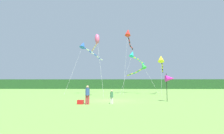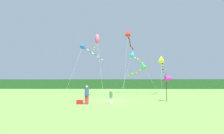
{
  "view_description": "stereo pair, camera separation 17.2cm",
  "coord_description": "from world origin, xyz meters",
  "px_view_note": "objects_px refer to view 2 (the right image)",
  "views": [
    {
      "loc": [
        0.44,
        -18.71,
        1.8
      ],
      "look_at": [
        0.0,
        6.0,
        4.26
      ],
      "focal_mm": 27.39,
      "sensor_mm": 36.0,
      "label": 1
    },
    {
      "loc": [
        0.61,
        -18.71,
        1.8
      ],
      "look_at": [
        0.0,
        6.0,
        4.26
      ],
      "focal_mm": 27.39,
      "sensor_mm": 36.0,
      "label": 2
    }
  ],
  "objects_px": {
    "cooler_box": "(80,102)",
    "person_child": "(111,96)",
    "kite_cyan": "(133,55)",
    "banner_flag_pole": "(169,79)",
    "kite_red": "(128,34)",
    "kite_green": "(142,67)",
    "kite_yellow": "(161,60)",
    "person_adult": "(87,94)",
    "kite_rainbow": "(97,40)",
    "kite_blue": "(86,47)"
  },
  "relations": [
    {
      "from": "person_child",
      "to": "cooler_box",
      "type": "height_order",
      "value": "person_child"
    },
    {
      "from": "cooler_box",
      "to": "banner_flag_pole",
      "type": "bearing_deg",
      "value": 15.44
    },
    {
      "from": "kite_green",
      "to": "kite_blue",
      "type": "xyz_separation_m",
      "value": [
        -10.52,
        -0.38,
        3.73
      ]
    },
    {
      "from": "cooler_box",
      "to": "kite_rainbow",
      "type": "relative_size",
      "value": 0.06
    },
    {
      "from": "kite_red",
      "to": "kite_green",
      "type": "bearing_deg",
      "value": 19.83
    },
    {
      "from": "kite_rainbow",
      "to": "banner_flag_pole",
      "type": "bearing_deg",
      "value": -39.38
    },
    {
      "from": "person_adult",
      "to": "banner_flag_pole",
      "type": "bearing_deg",
      "value": 17.78
    },
    {
      "from": "person_adult",
      "to": "kite_rainbow",
      "type": "xyz_separation_m",
      "value": [
        -0.25,
        9.51,
        7.38
      ]
    },
    {
      "from": "banner_flag_pole",
      "to": "kite_red",
      "type": "distance_m",
      "value": 15.84
    },
    {
      "from": "kite_yellow",
      "to": "kite_blue",
      "type": "height_order",
      "value": "kite_blue"
    },
    {
      "from": "person_child",
      "to": "banner_flag_pole",
      "type": "bearing_deg",
      "value": 20.38
    },
    {
      "from": "person_adult",
      "to": "kite_rainbow",
      "type": "relative_size",
      "value": 0.18
    },
    {
      "from": "kite_red",
      "to": "kite_rainbow",
      "type": "bearing_deg",
      "value": -130.61
    },
    {
      "from": "kite_rainbow",
      "to": "person_child",
      "type": "bearing_deg",
      "value": -75.29
    },
    {
      "from": "kite_blue",
      "to": "person_adult",
      "type": "bearing_deg",
      "value": -78.98
    },
    {
      "from": "banner_flag_pole",
      "to": "kite_blue",
      "type": "xyz_separation_m",
      "value": [
        -11.28,
        13.43,
        6.38
      ]
    },
    {
      "from": "person_adult",
      "to": "cooler_box",
      "type": "bearing_deg",
      "value": 164.07
    },
    {
      "from": "kite_blue",
      "to": "person_child",
      "type": "bearing_deg",
      "value": -71.4
    },
    {
      "from": "cooler_box",
      "to": "kite_red",
      "type": "distance_m",
      "value": 19.53
    },
    {
      "from": "kite_cyan",
      "to": "cooler_box",
      "type": "bearing_deg",
      "value": -110.41
    },
    {
      "from": "person_adult",
      "to": "cooler_box",
      "type": "relative_size",
      "value": 2.97
    },
    {
      "from": "cooler_box",
      "to": "kite_yellow",
      "type": "height_order",
      "value": "kite_yellow"
    },
    {
      "from": "cooler_box",
      "to": "person_child",
      "type": "bearing_deg",
      "value": 4.06
    },
    {
      "from": "kite_red",
      "to": "kite_cyan",
      "type": "height_order",
      "value": "kite_red"
    },
    {
      "from": "kite_yellow",
      "to": "kite_blue",
      "type": "relative_size",
      "value": 0.84
    },
    {
      "from": "person_child",
      "to": "banner_flag_pole",
      "type": "distance_m",
      "value": 6.62
    },
    {
      "from": "kite_green",
      "to": "kite_cyan",
      "type": "bearing_deg",
      "value": 126.93
    },
    {
      "from": "person_adult",
      "to": "kite_yellow",
      "type": "xyz_separation_m",
      "value": [
        10.48,
        14.22,
        4.97
      ]
    },
    {
      "from": "person_adult",
      "to": "kite_yellow",
      "type": "bearing_deg",
      "value": 53.62
    },
    {
      "from": "kite_rainbow",
      "to": "kite_red",
      "type": "bearing_deg",
      "value": 49.39
    },
    {
      "from": "kite_rainbow",
      "to": "person_adult",
      "type": "bearing_deg",
      "value": -88.49
    },
    {
      "from": "cooler_box",
      "to": "kite_yellow",
      "type": "bearing_deg",
      "value": 51.6
    },
    {
      "from": "cooler_box",
      "to": "kite_blue",
      "type": "distance_m",
      "value": 18.18
    },
    {
      "from": "person_child",
      "to": "kite_cyan",
      "type": "xyz_separation_m",
      "value": [
        3.91,
        17.82,
        6.84
      ]
    },
    {
      "from": "banner_flag_pole",
      "to": "kite_red",
      "type": "bearing_deg",
      "value": 104.11
    },
    {
      "from": "kite_cyan",
      "to": "kite_blue",
      "type": "bearing_deg",
      "value": -166.75
    },
    {
      "from": "kite_yellow",
      "to": "kite_cyan",
      "type": "xyz_separation_m",
      "value": [
        -4.42,
        3.98,
        1.64
      ]
    },
    {
      "from": "person_child",
      "to": "kite_yellow",
      "type": "height_order",
      "value": "kite_yellow"
    },
    {
      "from": "kite_yellow",
      "to": "kite_red",
      "type": "bearing_deg",
      "value": 166.84
    },
    {
      "from": "person_adult",
      "to": "kite_green",
      "type": "height_order",
      "value": "kite_green"
    },
    {
      "from": "person_child",
      "to": "kite_red",
      "type": "height_order",
      "value": "kite_red"
    },
    {
      "from": "cooler_box",
      "to": "kite_green",
      "type": "xyz_separation_m",
      "value": [
        8.04,
        16.24,
        4.81
      ]
    },
    {
      "from": "person_adult",
      "to": "banner_flag_pole",
      "type": "distance_m",
      "value": 8.68
    },
    {
      "from": "kite_yellow",
      "to": "kite_red",
      "type": "xyz_separation_m",
      "value": [
        -5.57,
        1.3,
        5.03
      ]
    },
    {
      "from": "kite_green",
      "to": "kite_blue",
      "type": "distance_m",
      "value": 11.17
    },
    {
      "from": "kite_red",
      "to": "kite_rainbow",
      "type": "relative_size",
      "value": 1.28
    },
    {
      "from": "cooler_box",
      "to": "kite_red",
      "type": "relative_size",
      "value": 0.05
    },
    {
      "from": "banner_flag_pole",
      "to": "kite_green",
      "type": "relative_size",
      "value": 0.43
    },
    {
      "from": "kite_green",
      "to": "kite_yellow",
      "type": "distance_m",
      "value": 3.89
    },
    {
      "from": "person_child",
      "to": "kite_blue",
      "type": "distance_m",
      "value": 18.37
    }
  ]
}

